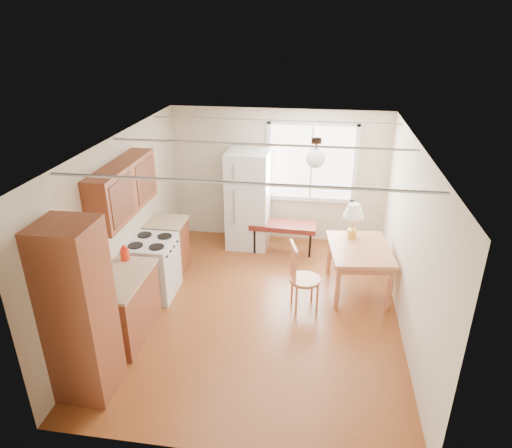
% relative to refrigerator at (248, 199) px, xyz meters
% --- Properties ---
extents(room_shell, '(4.60, 5.60, 2.62)m').
position_rel_refrigerator_xyz_m(room_shell, '(0.51, -2.12, 0.34)').
color(room_shell, '#602D13').
rests_on(room_shell, ground).
extents(kitchen_run, '(0.65, 3.40, 2.20)m').
position_rel_refrigerator_xyz_m(kitchen_run, '(-1.21, -2.75, -0.07)').
color(kitchen_run, brown).
rests_on(kitchen_run, ground).
extents(window_unit, '(1.64, 0.05, 1.51)m').
position_rel_refrigerator_xyz_m(window_unit, '(1.11, 0.35, 0.64)').
color(window_unit, white).
rests_on(window_unit, room_shell).
extents(pendant_light, '(0.26, 0.26, 0.40)m').
position_rel_refrigerator_xyz_m(pendant_light, '(1.21, -1.72, 1.33)').
color(pendant_light, black).
rests_on(pendant_light, room_shell).
extents(refrigerator, '(0.76, 0.78, 1.82)m').
position_rel_refrigerator_xyz_m(refrigerator, '(0.00, 0.00, 0.00)').
color(refrigerator, silver).
rests_on(refrigerator, ground).
extents(bench, '(1.21, 0.50, 0.55)m').
position_rel_refrigerator_xyz_m(bench, '(0.67, -0.21, -0.42)').
color(bench, '#551914').
rests_on(bench, ground).
extents(dining_table, '(1.03, 1.29, 0.75)m').
position_rel_refrigerator_xyz_m(dining_table, '(1.95, -1.36, -0.26)').
color(dining_table, '#B06743').
rests_on(dining_table, ground).
extents(chair, '(0.49, 0.48, 1.03)m').
position_rel_refrigerator_xyz_m(chair, '(1.06, -1.99, -0.32)').
color(chair, '#B06743').
rests_on(chair, ground).
extents(table_lamp, '(0.33, 0.33, 0.56)m').
position_rel_refrigerator_xyz_m(table_lamp, '(1.83, -1.00, 0.25)').
color(table_lamp, gold).
rests_on(table_lamp, dining_table).
extents(coffee_maker, '(0.20, 0.23, 0.32)m').
position_rel_refrigerator_xyz_m(coffee_maker, '(-1.21, -3.44, 0.11)').
color(coffee_maker, black).
rests_on(coffee_maker, kitchen_run).
extents(kettle, '(0.12, 0.12, 0.23)m').
position_rel_refrigerator_xyz_m(kettle, '(-1.30, -2.52, 0.09)').
color(kettle, red).
rests_on(kettle, kitchen_run).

